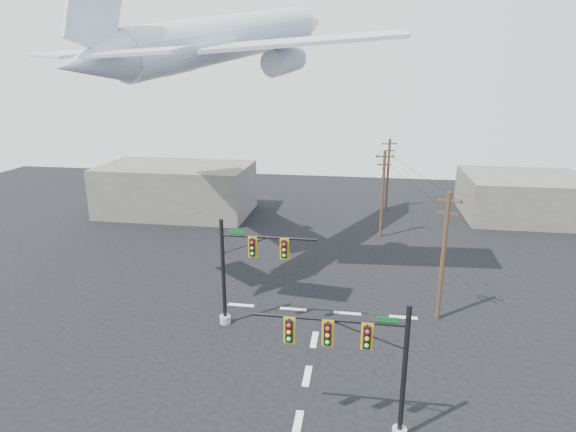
% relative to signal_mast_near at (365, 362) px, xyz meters
% --- Properties ---
extents(ground, '(120.00, 120.00, 0.00)m').
position_rel_signal_mast_near_xyz_m(ground, '(-3.15, 0.19, -4.01)').
color(ground, black).
rests_on(ground, ground).
extents(lane_markings, '(14.00, 21.20, 0.01)m').
position_rel_signal_mast_near_xyz_m(lane_markings, '(-3.15, 5.53, -4.00)').
color(lane_markings, silver).
rests_on(lane_markings, ground).
extents(signal_mast_near, '(7.48, 0.78, 7.05)m').
position_rel_signal_mast_near_xyz_m(signal_mast_near, '(0.00, 0.00, 0.00)').
color(signal_mast_near, gray).
rests_on(signal_mast_near, ground).
extents(signal_mast_far, '(6.75, 0.84, 7.63)m').
position_rel_signal_mast_near_xyz_m(signal_mast_far, '(-8.20, 9.37, 0.05)').
color(signal_mast_far, gray).
rests_on(signal_mast_far, ground).
extents(utility_pole_a, '(1.77, 0.83, 9.32)m').
position_rel_signal_mast_near_xyz_m(utility_pole_a, '(5.22, 12.42, 0.86)').
color(utility_pole_a, '#4D3521').
rests_on(utility_pole_a, ground).
extents(utility_pole_b, '(1.87, 0.31, 9.25)m').
position_rel_signal_mast_near_xyz_m(utility_pole_b, '(1.65, 29.88, 0.83)').
color(utility_pole_b, '#4D3521').
rests_on(utility_pole_b, ground).
extents(utility_pole_c, '(1.81, 0.59, 9.01)m').
position_rel_signal_mast_near_xyz_m(utility_pole_c, '(2.62, 40.79, 0.70)').
color(utility_pole_c, '#4D3521').
rests_on(utility_pole_c, ground).
extents(power_lines, '(5.27, 28.37, 0.18)m').
position_rel_signal_mast_near_xyz_m(power_lines, '(2.94, 26.55, 4.54)').
color(power_lines, black).
extents(airliner, '(28.23, 30.77, 8.46)m').
position_rel_signal_mast_near_xyz_m(airliner, '(-11.75, 20.36, 15.42)').
color(airliner, silver).
extents(building_left, '(18.00, 10.00, 6.00)m').
position_rel_signal_mast_near_xyz_m(building_left, '(-23.15, 35.19, -1.01)').
color(building_left, slate).
rests_on(building_left, ground).
extents(building_right, '(14.00, 12.00, 5.00)m').
position_rel_signal_mast_near_xyz_m(building_right, '(18.85, 40.19, -1.51)').
color(building_right, slate).
rests_on(building_right, ground).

